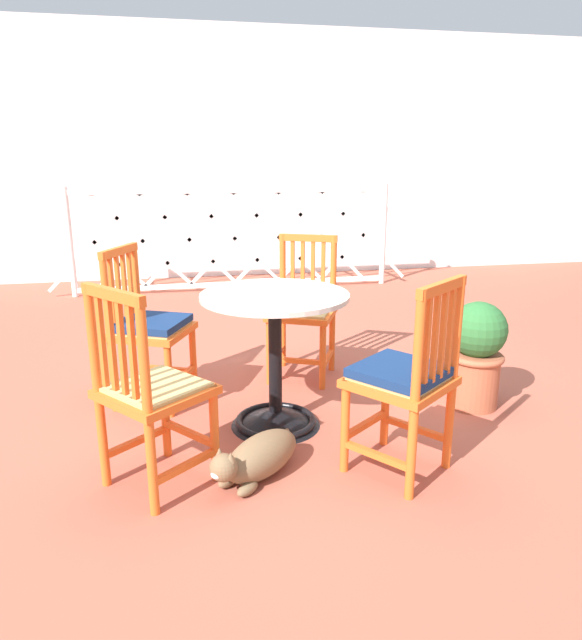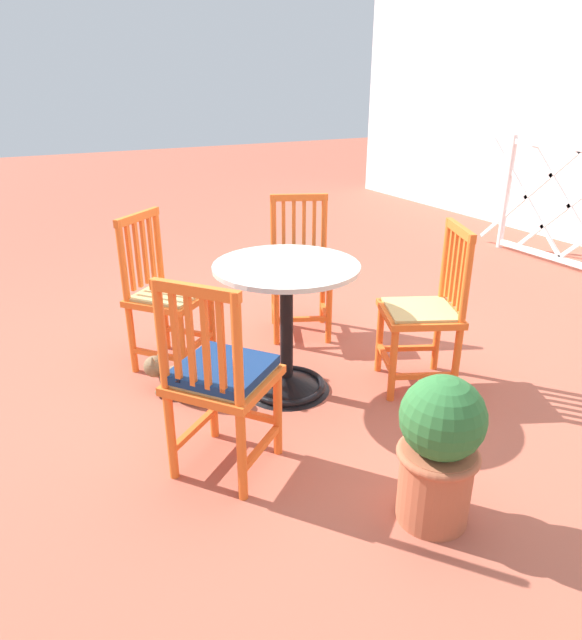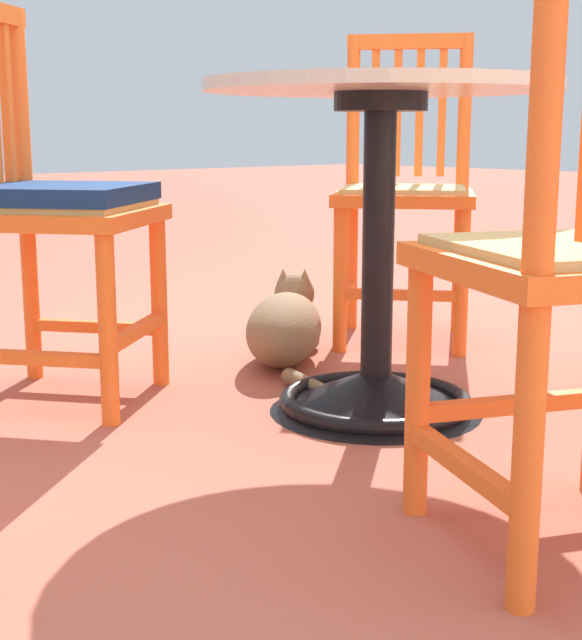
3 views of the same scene
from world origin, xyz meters
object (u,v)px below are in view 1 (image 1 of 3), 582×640
object	(u,v)px
orange_chair_facing_out	(303,312)
orange_chair_tucked_in	(150,393)
orange_chair_by_planter	(149,329)
orange_chair_near_fence	(404,380)
cafe_table	(275,376)
tabby_cat	(256,459)
terracotta_planter	(476,352)

from	to	relation	value
orange_chair_facing_out	orange_chair_tucked_in	bearing A→B (deg)	-128.20
orange_chair_by_planter	orange_chair_near_fence	xyz separation A→B (m)	(1.14, -1.02, 0.00)
orange_chair_by_planter	orange_chair_tucked_in	world-z (taller)	same
orange_chair_by_planter	orange_chair_tucked_in	size ratio (longest dim) A/B	1.00
orange_chair_by_planter	orange_chair_facing_out	bearing A→B (deg)	13.91
orange_chair_tucked_in	orange_chair_near_fence	world-z (taller)	same
orange_chair_near_fence	orange_chair_facing_out	bearing A→B (deg)	98.28
cafe_table	tabby_cat	world-z (taller)	cafe_table
orange_chair_by_planter	terracotta_planter	xyz separation A→B (m)	(1.82, -0.42, -0.12)
cafe_table	orange_chair_near_fence	bearing A→B (deg)	-49.47
tabby_cat	orange_chair_tucked_in	bearing A→B (deg)	175.90
cafe_table	orange_chair_facing_out	distance (m)	0.77
orange_chair_tucked_in	orange_chair_facing_out	distance (m)	1.48
cafe_table	orange_chair_facing_out	bearing A→B (deg)	66.42
orange_chair_near_fence	tabby_cat	xyz separation A→B (m)	(-0.66, 0.06, -0.35)
orange_chair_tucked_in	orange_chair_by_planter	bearing A→B (deg)	92.64
cafe_table	tabby_cat	xyz separation A→B (m)	(-0.17, -0.50, -0.19)
orange_chair_by_planter	tabby_cat	world-z (taller)	orange_chair_by_planter
orange_chair_near_fence	tabby_cat	world-z (taller)	orange_chair_near_fence
orange_chair_near_fence	terracotta_planter	size ratio (longest dim) A/B	1.47
orange_chair_facing_out	cafe_table	bearing A→B (deg)	-113.58
tabby_cat	orange_chair_by_planter	bearing A→B (deg)	116.86
orange_chair_tucked_in	tabby_cat	world-z (taller)	orange_chair_tucked_in
orange_chair_by_planter	tabby_cat	xyz separation A→B (m)	(0.48, -0.96, -0.35)
orange_chair_tucked_in	orange_chair_facing_out	bearing A→B (deg)	51.80
orange_chair_facing_out	tabby_cat	world-z (taller)	orange_chair_facing_out
orange_chair_near_fence	terracotta_planter	distance (m)	0.91
orange_chair_facing_out	terracotta_planter	xyz separation A→B (m)	(0.86, -0.66, -0.11)
tabby_cat	terracotta_planter	xyz separation A→B (m)	(1.34, 0.53, 0.23)
tabby_cat	terracotta_planter	bearing A→B (deg)	21.70
orange_chair_by_planter	terracotta_planter	bearing A→B (deg)	-13.12
orange_chair_by_planter	terracotta_planter	size ratio (longest dim) A/B	1.47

